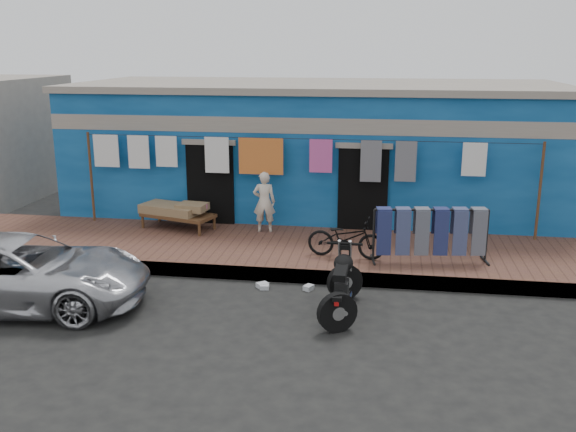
# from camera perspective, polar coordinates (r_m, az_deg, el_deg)

# --- Properties ---
(ground) EXTENTS (80.00, 80.00, 0.00)m
(ground) POSITION_cam_1_polar(r_m,az_deg,el_deg) (10.59, -1.69, -8.78)
(ground) COLOR black
(ground) RESTS_ON ground
(sidewalk) EXTENTS (28.00, 3.00, 0.25)m
(sidewalk) POSITION_cam_1_polar(r_m,az_deg,el_deg) (13.32, 0.67, -3.18)
(sidewalk) COLOR brown
(sidewalk) RESTS_ON ground
(curb) EXTENTS (28.00, 0.10, 0.25)m
(curb) POSITION_cam_1_polar(r_m,az_deg,el_deg) (11.96, -0.33, -5.30)
(curb) COLOR gray
(curb) RESTS_ON ground
(building) EXTENTS (12.20, 5.20, 3.36)m
(building) POSITION_cam_1_polar(r_m,az_deg,el_deg) (16.82, 2.63, 6.06)
(building) COLOR navy
(building) RESTS_ON ground
(clothesline) EXTENTS (10.06, 0.06, 2.10)m
(clothesline) POSITION_cam_1_polar(r_m,az_deg,el_deg) (14.22, -1.40, 5.00)
(clothesline) COLOR brown
(clothesline) RESTS_ON sidewalk
(car) EXTENTS (4.58, 2.51, 1.23)m
(car) POSITION_cam_1_polar(r_m,az_deg,el_deg) (11.63, -22.78, -4.55)
(car) COLOR silver
(car) RESTS_ON ground
(seated_person) EXTENTS (0.53, 0.39, 1.35)m
(seated_person) POSITION_cam_1_polar(r_m,az_deg,el_deg) (14.15, -2.13, 1.26)
(seated_person) COLOR beige
(seated_person) RESTS_ON sidewalk
(bicycle) EXTENTS (1.55, 0.71, 0.97)m
(bicycle) POSITION_cam_1_polar(r_m,az_deg,el_deg) (12.48, 5.18, -1.56)
(bicycle) COLOR black
(bicycle) RESTS_ON sidewalk
(motorcycle) EXTENTS (0.65, 1.70, 1.09)m
(motorcycle) POSITION_cam_1_polar(r_m,az_deg,el_deg) (10.44, 4.78, -5.96)
(motorcycle) COLOR black
(motorcycle) RESTS_ON ground
(charpoy) EXTENTS (2.16, 1.75, 0.58)m
(charpoy) POSITION_cam_1_polar(r_m,az_deg,el_deg) (14.68, -9.74, 0.00)
(charpoy) COLOR brown
(charpoy) RESTS_ON sidewalk
(jeans_rack) EXTENTS (2.39, 1.10, 1.09)m
(jeans_rack) POSITION_cam_1_polar(r_m,az_deg,el_deg) (12.48, 12.53, -1.57)
(jeans_rack) COLOR black
(jeans_rack) RESTS_ON sidewalk
(litter_a) EXTENTS (0.25, 0.24, 0.09)m
(litter_a) POSITION_cam_1_polar(r_m,az_deg,el_deg) (11.73, -2.29, -6.16)
(litter_a) COLOR silver
(litter_a) RESTS_ON ground
(litter_b) EXTENTS (0.20, 0.22, 0.09)m
(litter_b) POSITION_cam_1_polar(r_m,az_deg,el_deg) (11.60, 1.84, -6.38)
(litter_b) COLOR silver
(litter_b) RESTS_ON ground
(litter_c) EXTENTS (0.18, 0.22, 0.08)m
(litter_c) POSITION_cam_1_polar(r_m,az_deg,el_deg) (11.67, -2.10, -6.28)
(litter_c) COLOR silver
(litter_c) RESTS_ON ground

